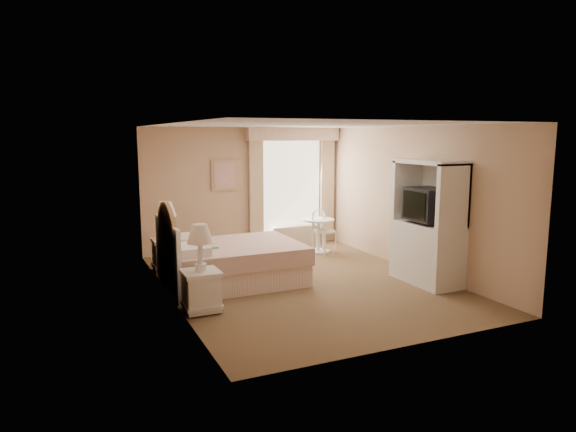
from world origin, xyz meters
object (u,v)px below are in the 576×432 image
nightstand_far (167,245)px  armoire (428,233)px  nightstand_near (201,280)px  round_table (318,230)px  cafe_chair (322,227)px  bed (227,261)px

nightstand_far → armoire: (3.65, -2.42, 0.36)m
nightstand_near → round_table: (3.08, 2.52, 0.01)m
nightstand_near → armoire: bearing=-2.0°
nightstand_near → cafe_chair: bearing=38.0°
armoire → cafe_chair: bearing=101.7°
nightstand_near → cafe_chair: (3.12, 2.44, 0.07)m
round_table → armoire: (0.57, -2.65, 0.36)m
nightstand_near → nightstand_far: 2.29m
nightstand_far → round_table: 3.09m
nightstand_near → armoire: 3.67m
nightstand_near → cafe_chair: size_ratio=1.33×
bed → nightstand_far: bearing=122.4°
nightstand_far → cafe_chair: 3.12m
bed → cafe_chair: 2.73m
armoire → bed: bearing=156.4°
nightstand_far → round_table: bearing=4.2°
round_table → nightstand_near: bearing=-140.7°
nightstand_near → nightstand_far: nightstand_far is taller
bed → armoire: armoire is taller
bed → round_table: bed is taller
nightstand_far → armoire: armoire is taller
cafe_chair → armoire: 2.64m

